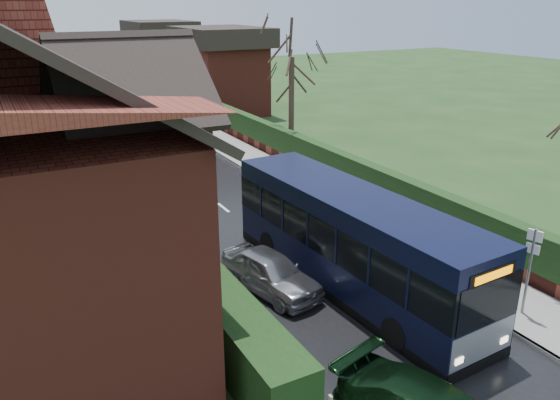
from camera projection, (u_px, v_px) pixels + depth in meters
ground at (364, 321)px, 15.15m from camera, size 140.00×140.00×0.00m
road at (223, 208)px, 23.39m from camera, size 6.00×100.00×0.02m
pavement at (308, 191)px, 25.28m from camera, size 2.50×100.00×0.14m
kerb_right at (285, 195)px, 24.74m from camera, size 0.12×100.00×0.14m
kerb_left at (153, 220)px, 22.01m from camera, size 0.12×100.00×0.10m
front_hedge at (170, 255)px, 17.24m from camera, size 1.20×16.00×1.60m
picket_fence at (194, 260)px, 17.70m from camera, size 0.10×16.00×0.90m
right_wall_hedge at (336, 167)px, 25.65m from camera, size 0.60×50.00×1.80m
bus at (352, 242)px, 16.48m from camera, size 2.78×10.05×3.02m
car_silver at (270, 272)px, 16.53m from camera, size 2.22×3.89×1.25m
car_distant at (113, 96)px, 47.55m from camera, size 2.01×3.78×1.18m
bus_stop_sign at (531, 260)px, 14.74m from camera, size 0.16×0.40×2.68m
tree_right_far at (292, 50)px, 28.57m from camera, size 4.13×4.13×7.98m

